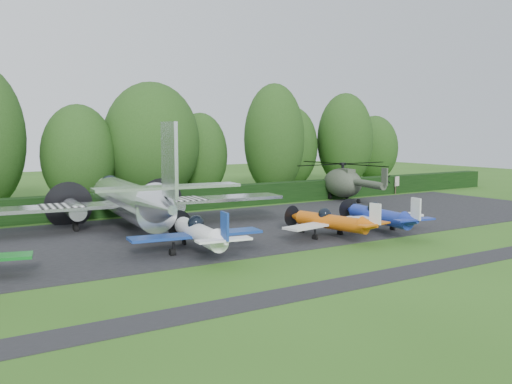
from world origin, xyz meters
TOP-DOWN VIEW (x-y plane):
  - ground at (0.00, 0.00)m, footprint 160.00×160.00m
  - apron at (0.00, 10.00)m, footprint 70.00×18.00m
  - taxiway_verge at (0.00, -6.00)m, footprint 70.00×2.00m
  - hedgerow at (0.00, 21.00)m, footprint 90.00×1.60m
  - transport_plane at (-4.09, 13.05)m, footprint 24.96×19.14m
  - light_plane_white at (-3.56, 3.50)m, footprint 7.99×8.41m
  - light_plane_orange at (6.18, 3.24)m, footprint 7.14×7.51m
  - light_plane_blue at (10.33, 2.95)m, footprint 7.69×8.08m
  - helicopter at (20.93, 18.84)m, footprint 12.09×14.15m
  - sign_board at (31.44, 20.50)m, footprint 3.54×0.13m
  - tree_1 at (24.90, 33.34)m, footprint 6.73×6.73m
  - tree_2 at (18.19, 27.48)m, footprint 6.86×6.86m
  - tree_4 at (9.92, 29.64)m, footprint 5.91×5.91m
  - tree_5 at (3.57, 27.86)m, footprint 9.60×9.60m
  - tree_7 at (-3.58, 28.27)m, footprint 6.90×6.90m
  - tree_8 at (31.60, 30.70)m, footprint 7.25×7.25m
  - tree_10 at (40.21, 34.11)m, footprint 6.74×6.74m

SIDE VIEW (x-z plane):
  - ground at x=0.00m, z-range 0.00..0.00m
  - hedgerow at x=0.00m, z-range -1.00..1.00m
  - taxiway_verge at x=0.00m, z-range 0.00..0.00m
  - apron at x=0.00m, z-range 0.00..0.01m
  - light_plane_orange at x=6.18m, z-range -0.23..2.51m
  - light_plane_blue at x=10.33m, z-range -0.25..2.71m
  - light_plane_white at x=-3.56m, z-range -0.26..2.82m
  - sign_board at x=31.44m, z-range 0.35..2.34m
  - helicopter at x=20.93m, z-range 0.14..4.04m
  - transport_plane at x=-4.09m, z-range -1.77..6.23m
  - tree_4 at x=9.92m, z-range -0.01..9.13m
  - tree_10 at x=40.21m, z-range -0.01..9.33m
  - tree_7 at x=-3.58m, z-range -0.01..9.68m
  - tree_1 at x=24.90m, z-range -0.01..10.26m
  - tree_5 at x=3.57m, z-range -0.01..12.03m
  - tree_8 at x=31.60m, z-range -0.01..12.04m
  - tree_2 at x=18.19m, z-range -0.01..12.49m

